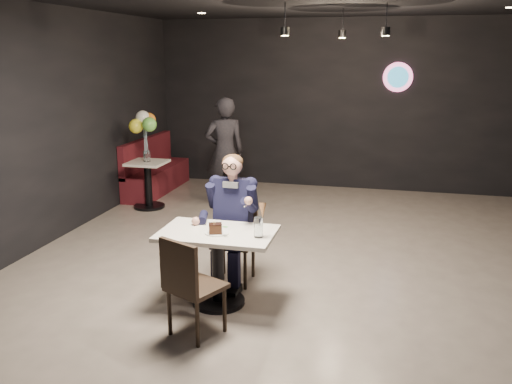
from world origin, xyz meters
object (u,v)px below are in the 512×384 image
(passerby, at_px, (225,152))
(balloon_vase, at_px, (147,156))
(main_table, at_px, (218,268))
(chair_far, at_px, (234,241))
(chair_near, at_px, (196,285))
(sundae_glass, at_px, (258,227))
(side_table, at_px, (148,186))
(seated_man, at_px, (233,218))
(booth_bench, at_px, (157,165))

(passerby, bearing_deg, balloon_vase, -0.66)
(main_table, height_order, chair_far, chair_far)
(main_table, xyz_separation_m, balloon_vase, (-2.13, 2.99, 0.46))
(chair_near, xyz_separation_m, sundae_glass, (0.42, 0.54, 0.38))
(main_table, bearing_deg, chair_far, 90.00)
(sundae_glass, bearing_deg, main_table, 171.56)
(sundae_glass, relative_size, side_table, 0.27)
(main_table, bearing_deg, seated_man, 90.00)
(chair_near, height_order, side_table, chair_near)
(seated_man, height_order, passerby, passerby)
(sundae_glass, xyz_separation_m, side_table, (-2.55, 3.06, -0.49))
(chair_far, xyz_separation_m, seated_man, (0.00, 0.00, 0.26))
(side_table, bearing_deg, chair_near, -59.43)
(side_table, height_order, passerby, passerby)
(balloon_vase, bearing_deg, chair_far, -48.98)
(main_table, relative_size, sundae_glass, 5.84)
(chair_far, bearing_deg, booth_bench, 125.17)
(main_table, xyz_separation_m, side_table, (-2.13, 2.99, -0.02))
(sundae_glass, height_order, side_table, sundae_glass)
(chair_near, xyz_separation_m, booth_bench, (-2.43, 4.60, 0.02))
(passerby, bearing_deg, side_table, -0.66)
(main_table, bearing_deg, chair_near, -90.00)
(seated_man, bearing_deg, balloon_vase, 131.02)
(seated_man, height_order, sundae_glass, seated_man)
(seated_man, bearing_deg, booth_bench, 125.17)
(seated_man, bearing_deg, chair_near, -90.00)
(seated_man, distance_m, side_table, 3.26)
(sundae_glass, xyz_separation_m, passerby, (-1.43, 3.56, 0.02))
(chair_far, relative_size, passerby, 0.53)
(main_table, bearing_deg, booth_bench, 121.28)
(chair_far, distance_m, side_table, 3.24)
(chair_near, relative_size, sundae_glass, 4.89)
(sundae_glass, height_order, booth_bench, booth_bench)
(chair_far, bearing_deg, balloon_vase, 131.02)
(sundae_glass, relative_size, balloon_vase, 1.14)
(side_table, distance_m, balloon_vase, 0.48)
(chair_near, relative_size, passerby, 0.53)
(seated_man, distance_m, passerby, 3.12)
(main_table, xyz_separation_m, chair_near, (0.00, -0.61, 0.09))
(seated_man, relative_size, passerby, 0.83)
(balloon_vase, distance_m, passerby, 1.23)
(sundae_glass, xyz_separation_m, balloon_vase, (-2.55, 3.06, -0.01))
(main_table, distance_m, side_table, 3.67)
(main_table, relative_size, passerby, 0.63)
(booth_bench, height_order, side_table, booth_bench)
(chair_near, xyz_separation_m, side_table, (-2.13, 3.60, -0.11))
(chair_far, distance_m, passerby, 3.14)
(balloon_vase, height_order, passerby, passerby)
(balloon_vase, bearing_deg, sundae_glass, -50.19)
(chair_far, xyz_separation_m, passerby, (-1.01, 2.95, 0.41))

